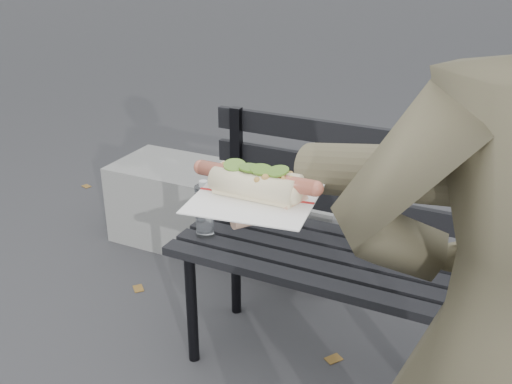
% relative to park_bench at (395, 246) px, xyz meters
% --- Properties ---
extents(park_bench, '(1.50, 0.44, 0.88)m').
position_rel_park_bench_xyz_m(park_bench, '(0.00, 0.00, 0.00)').
color(park_bench, black).
rests_on(park_bench, ground).
extents(concrete_block, '(1.20, 0.40, 0.40)m').
position_rel_park_bench_xyz_m(concrete_block, '(-0.94, 0.56, -0.32)').
color(concrete_block, slate).
rests_on(concrete_block, ground).
extents(held_hotdog, '(0.64, 0.30, 0.20)m').
position_rel_park_bench_xyz_m(held_hotdog, '(0.17, -0.91, 0.61)').
color(held_hotdog, brown).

